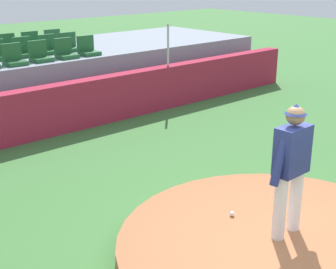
% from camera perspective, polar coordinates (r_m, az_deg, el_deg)
% --- Properties ---
extents(ground_plane, '(60.00, 60.00, 0.00)m').
position_cam_1_polar(ground_plane, '(6.97, 13.31, -13.78)').
color(ground_plane, '#3D7436').
extents(pitchers_mound, '(4.51, 4.51, 0.26)m').
position_cam_1_polar(pitchers_mound, '(6.90, 13.39, -12.88)').
color(pitchers_mound, '#A76740').
rests_on(pitchers_mound, ground_plane).
extents(pitcher, '(0.82, 0.29, 1.84)m').
position_cam_1_polar(pitcher, '(6.56, 14.19, -3.02)').
color(pitcher, white).
rests_on(pitcher, pitchers_mound).
extents(baseball, '(0.07, 0.07, 0.07)m').
position_cam_1_polar(baseball, '(7.30, 7.48, -9.15)').
color(baseball, white).
rests_on(baseball, pitchers_mound).
extents(brick_barrier, '(17.20, 0.40, 1.15)m').
position_cam_1_polar(brick_barrier, '(11.51, -14.57, 2.51)').
color(brick_barrier, '#A6233B').
rests_on(brick_barrier, ground_plane).
extents(fence_post_right, '(0.06, 0.06, 1.13)m').
position_cam_1_polar(fence_post_right, '(13.42, 0.01, 10.39)').
color(fence_post_right, silver).
rests_on(fence_post_right, brick_barrier).
extents(stadium_chair_3, '(0.48, 0.44, 0.50)m').
position_cam_1_polar(stadium_chair_3, '(12.30, -17.53, 8.47)').
color(stadium_chair_3, '#245D30').
rests_on(stadium_chair_3, bleacher_platform).
extents(stadium_chair_4, '(0.48, 0.44, 0.50)m').
position_cam_1_polar(stadium_chair_4, '(12.61, -14.70, 8.97)').
color(stadium_chair_4, '#245D30').
rests_on(stadium_chair_4, bleacher_platform).
extents(stadium_chair_5, '(0.48, 0.44, 0.50)m').
position_cam_1_polar(stadium_chair_5, '(12.92, -11.88, 9.40)').
color(stadium_chair_5, '#245D30').
rests_on(stadium_chair_5, bleacher_platform).
extents(stadium_chair_6, '(0.48, 0.44, 0.50)m').
position_cam_1_polar(stadium_chair_6, '(13.27, -9.34, 9.80)').
color(stadium_chair_6, '#245D30').
rests_on(stadium_chair_6, bleacher_platform).
extents(stadium_chair_11, '(0.48, 0.44, 0.50)m').
position_cam_1_polar(stadium_chair_11, '(13.40, -16.44, 9.37)').
color(stadium_chair_11, '#245D30').
rests_on(stadium_chair_11, bleacher_platform).
extents(stadium_chair_12, '(0.48, 0.44, 0.50)m').
position_cam_1_polar(stadium_chair_12, '(13.71, -13.75, 9.80)').
color(stadium_chair_12, '#245D30').
rests_on(stadium_chair_12, bleacher_platform).
extents(stadium_chair_13, '(0.48, 0.44, 0.50)m').
position_cam_1_polar(stadium_chair_13, '(14.05, -11.37, 10.17)').
color(stadium_chair_13, '#245D30').
rests_on(stadium_chair_13, bleacher_platform).
extents(stadium_chair_18, '(0.48, 0.44, 0.50)m').
position_cam_1_polar(stadium_chair_18, '(14.19, -18.11, 9.70)').
color(stadium_chair_18, '#245D30').
rests_on(stadium_chair_18, bleacher_platform).
extents(stadium_chair_19, '(0.48, 0.44, 0.50)m').
position_cam_1_polar(stadium_chair_19, '(14.48, -15.56, 10.11)').
color(stadium_chair_19, '#245D30').
rests_on(stadium_chair_19, bleacher_platform).
extents(stadium_chair_20, '(0.48, 0.44, 0.50)m').
position_cam_1_polar(stadium_chair_20, '(14.84, -13.10, 10.51)').
color(stadium_chair_20, '#245D30').
rests_on(stadium_chair_20, bleacher_platform).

